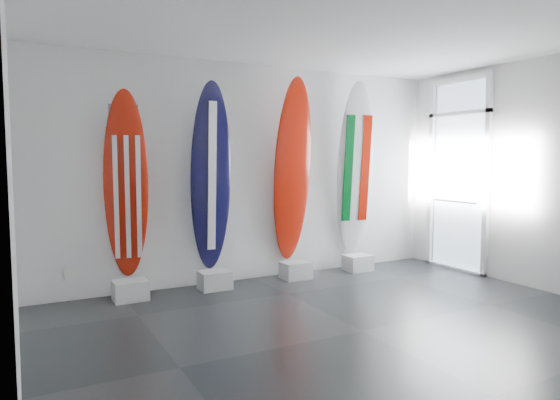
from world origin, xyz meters
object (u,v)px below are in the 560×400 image
surfboard_usa (126,186)px  surfboard_swiss (292,171)px  surfboard_navy (211,177)px  surfboard_italy (355,169)px

surfboard_usa → surfboard_swiss: (2.29, 0.00, 0.16)m
surfboard_usa → surfboard_navy: surfboard_navy is taller
surfboard_usa → surfboard_navy: size_ratio=0.93×
surfboard_italy → surfboard_navy: bearing=-170.5°
surfboard_usa → surfboard_swiss: size_ratio=0.88×
surfboard_usa → surfboard_italy: 3.39m
surfboard_navy → surfboard_swiss: (1.22, 0.00, 0.07)m
surfboard_navy → surfboard_italy: (2.31, 0.00, 0.08)m
surfboard_usa → surfboard_swiss: surfboard_swiss is taller
surfboard_swiss → surfboard_italy: bearing=-0.8°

